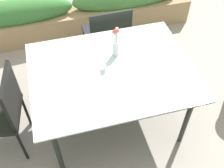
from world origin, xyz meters
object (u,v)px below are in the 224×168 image
chair_far_side (108,34)px  planter_box (75,14)px  dining_table (112,74)px  chair_end_left (1,110)px  flower_vase (116,43)px

chair_far_side → planter_box: bearing=107.1°
dining_table → chair_end_left: size_ratio=1.58×
dining_table → chair_end_left: 1.04m
chair_far_side → chair_end_left: bearing=-145.8°
dining_table → planter_box: (-0.10, 1.66, -0.40)m
flower_vase → chair_end_left: bearing=-170.1°
dining_table → planter_box: size_ratio=0.43×
flower_vase → planter_box: 1.61m
chair_end_left → dining_table: bearing=-81.7°
dining_table → chair_far_side: (0.18, 0.85, -0.21)m
chair_end_left → flower_vase: bearing=-72.3°
flower_vase → planter_box: size_ratio=0.09×
chair_far_side → flower_vase: bearing=-99.4°
chair_end_left → flower_vase: size_ratio=2.97×
planter_box → flower_vase: bearing=-83.0°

